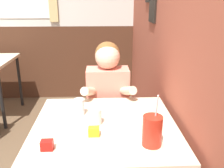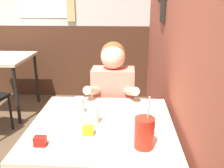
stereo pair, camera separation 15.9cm
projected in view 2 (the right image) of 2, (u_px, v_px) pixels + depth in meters
The scene contains 10 objects.
brick_wall_right at pixel (167, 14), 2.22m from camera, with size 0.08×4.77×2.70m.
back_wall at pixel (50, 8), 3.64m from camera, with size 5.88×0.09×2.70m.
main_table at pixel (102, 135), 1.53m from camera, with size 0.85×0.83×0.77m.
background_table at pixel (2, 64), 3.26m from camera, with size 0.69×0.77×0.77m.
person_seated at pixel (113, 108), 2.09m from camera, with size 0.42×0.40×1.16m.
cocktail_pitcher at pixel (144, 133), 1.24m from camera, with size 0.10×0.10×0.28m.
glass_near_pitcher at pixel (79, 105), 1.63m from camera, with size 0.06×0.06×0.11m.
glass_center at pixel (93, 116), 1.49m from camera, with size 0.07×0.07×0.10m.
condiment_ketchup at pixel (40, 141), 1.27m from camera, with size 0.06×0.04×0.05m.
condiment_mustard at pixel (88, 130), 1.37m from camera, with size 0.06×0.04×0.05m.
Camera 2 is at (1.11, -0.94, 1.48)m, focal length 40.00 mm.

